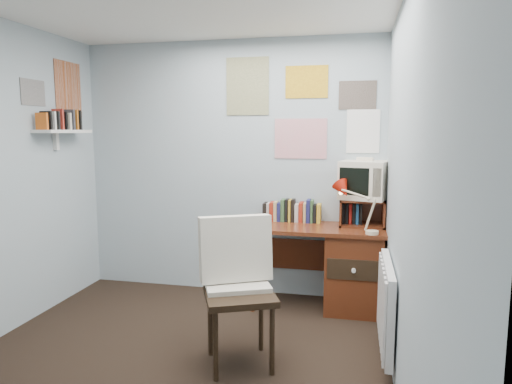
# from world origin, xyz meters

# --- Properties ---
(ground) EXTENTS (3.50, 3.50, 0.00)m
(ground) POSITION_xyz_m (0.00, 0.00, 0.00)
(ground) COLOR black
(ground) RESTS_ON ground
(back_wall) EXTENTS (3.00, 0.02, 2.50)m
(back_wall) POSITION_xyz_m (0.00, 1.75, 1.25)
(back_wall) COLOR #A1AFB8
(back_wall) RESTS_ON ground
(right_wall) EXTENTS (0.02, 3.50, 2.50)m
(right_wall) POSITION_xyz_m (1.50, 0.00, 1.25)
(right_wall) COLOR #A1AFB8
(right_wall) RESTS_ON ground
(desk) EXTENTS (1.20, 0.55, 0.76)m
(desk) POSITION_xyz_m (1.17, 1.48, 0.41)
(desk) COLOR #612B16
(desk) RESTS_ON ground
(desk_chair) EXTENTS (0.66, 0.65, 1.00)m
(desk_chair) POSITION_xyz_m (0.47, 0.29, 0.50)
(desk_chair) COLOR black
(desk_chair) RESTS_ON ground
(desk_lamp) EXTENTS (0.32, 0.29, 0.39)m
(desk_lamp) POSITION_xyz_m (1.37, 1.26, 0.96)
(desk_lamp) COLOR red
(desk_lamp) RESTS_ON desk
(tv_riser) EXTENTS (0.40, 0.30, 0.25)m
(tv_riser) POSITION_xyz_m (1.29, 1.59, 0.89)
(tv_riser) COLOR #612B16
(tv_riser) RESTS_ON desk
(crt_tv) EXTENTS (0.48, 0.45, 0.38)m
(crt_tv) POSITION_xyz_m (1.30, 1.61, 1.20)
(crt_tv) COLOR beige
(crt_tv) RESTS_ON tv_riser
(book_row) EXTENTS (0.60, 0.14, 0.22)m
(book_row) POSITION_xyz_m (0.66, 1.66, 0.87)
(book_row) COLOR #612B16
(book_row) RESTS_ON desk
(radiator) EXTENTS (0.09, 0.80, 0.60)m
(radiator) POSITION_xyz_m (1.46, 0.55, 0.42)
(radiator) COLOR white
(radiator) RESTS_ON right_wall
(wall_shelf) EXTENTS (0.20, 0.62, 0.24)m
(wall_shelf) POSITION_xyz_m (-1.40, 1.10, 1.62)
(wall_shelf) COLOR white
(wall_shelf) RESTS_ON left_wall
(posters_back) EXTENTS (1.20, 0.01, 0.90)m
(posters_back) POSITION_xyz_m (0.70, 1.74, 1.85)
(posters_back) COLOR white
(posters_back) RESTS_ON back_wall
(posters_left) EXTENTS (0.01, 0.70, 0.60)m
(posters_left) POSITION_xyz_m (-1.49, 1.10, 2.00)
(posters_left) COLOR white
(posters_left) RESTS_ON left_wall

